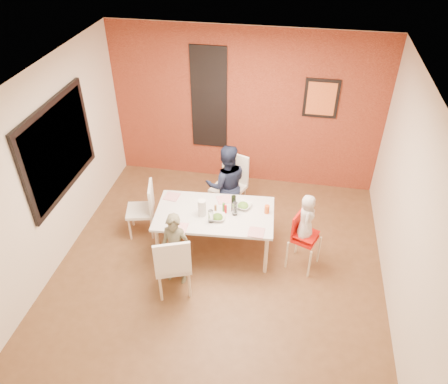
% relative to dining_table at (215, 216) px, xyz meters
% --- Properties ---
extents(ground, '(4.50, 4.50, 0.00)m').
position_rel_dining_table_xyz_m(ground, '(0.13, -0.29, -0.62)').
color(ground, brown).
rests_on(ground, ground).
extents(ceiling, '(4.50, 4.50, 0.02)m').
position_rel_dining_table_xyz_m(ceiling, '(0.13, -0.29, 2.08)').
color(ceiling, silver).
rests_on(ceiling, wall_back).
extents(wall_back, '(4.50, 0.02, 2.70)m').
position_rel_dining_table_xyz_m(wall_back, '(0.13, 1.96, 0.73)').
color(wall_back, beige).
rests_on(wall_back, ground).
extents(wall_front, '(4.50, 0.02, 2.70)m').
position_rel_dining_table_xyz_m(wall_front, '(0.13, -2.54, 0.73)').
color(wall_front, beige).
rests_on(wall_front, ground).
extents(wall_left, '(0.02, 4.50, 2.70)m').
position_rel_dining_table_xyz_m(wall_left, '(-2.12, -0.29, 0.73)').
color(wall_left, beige).
rests_on(wall_left, ground).
extents(wall_right, '(0.02, 4.50, 2.70)m').
position_rel_dining_table_xyz_m(wall_right, '(2.38, -0.29, 0.73)').
color(wall_right, beige).
rests_on(wall_right, ground).
extents(brick_accent_wall, '(4.50, 0.02, 2.70)m').
position_rel_dining_table_xyz_m(brick_accent_wall, '(0.13, 1.94, 0.73)').
color(brick_accent_wall, maroon).
rests_on(brick_accent_wall, ground).
extents(picture_window_frame, '(0.05, 1.70, 1.30)m').
position_rel_dining_table_xyz_m(picture_window_frame, '(-2.09, -0.09, 0.93)').
color(picture_window_frame, black).
rests_on(picture_window_frame, wall_left).
extents(picture_window_pane, '(0.02, 1.55, 1.15)m').
position_rel_dining_table_xyz_m(picture_window_pane, '(-2.07, -0.09, 0.93)').
color(picture_window_pane, black).
rests_on(picture_window_pane, wall_left).
extents(glassblock_strip, '(0.55, 0.03, 1.70)m').
position_rel_dining_table_xyz_m(glassblock_strip, '(-0.47, 1.93, 0.88)').
color(glassblock_strip, silver).
rests_on(glassblock_strip, wall_back).
extents(glassblock_surround, '(0.60, 0.03, 1.76)m').
position_rel_dining_table_xyz_m(glassblock_surround, '(-0.47, 1.92, 0.88)').
color(glassblock_surround, black).
rests_on(glassblock_surround, wall_back).
extents(art_print_frame, '(0.54, 0.03, 0.64)m').
position_rel_dining_table_xyz_m(art_print_frame, '(1.33, 1.92, 1.03)').
color(art_print_frame, black).
rests_on(art_print_frame, wall_back).
extents(art_print_canvas, '(0.44, 0.01, 0.54)m').
position_rel_dining_table_xyz_m(art_print_canvas, '(1.33, 1.91, 1.03)').
color(art_print_canvas, orange).
rests_on(art_print_canvas, wall_back).
extents(dining_table, '(1.70, 1.03, 0.68)m').
position_rel_dining_table_xyz_m(dining_table, '(0.00, 0.00, 0.00)').
color(dining_table, silver).
rests_on(dining_table, ground).
extents(chair_near, '(0.58, 0.58, 0.97)m').
position_rel_dining_table_xyz_m(chair_near, '(-0.35, -0.91, -0.08)').
color(chair_near, white).
rests_on(chair_near, ground).
extents(chair_far, '(0.60, 0.60, 1.01)m').
position_rel_dining_table_xyz_m(chair_far, '(0.07, 0.97, -0.06)').
color(chair_far, white).
rests_on(chair_far, ground).
extents(chair_left, '(0.49, 0.49, 0.87)m').
position_rel_dining_table_xyz_m(chair_left, '(-1.10, 0.20, -0.14)').
color(chair_left, white).
rests_on(chair_left, ground).
extents(high_chair, '(0.47, 0.47, 0.86)m').
position_rel_dining_table_xyz_m(high_chair, '(1.23, -0.07, -0.10)').
color(high_chair, red).
rests_on(high_chair, ground).
extents(child_near, '(0.42, 0.30, 1.09)m').
position_rel_dining_table_xyz_m(child_near, '(-0.39, -0.67, -0.08)').
color(child_near, brown).
rests_on(child_near, ground).
extents(child_far, '(0.77, 0.67, 1.33)m').
position_rel_dining_table_xyz_m(child_far, '(0.04, 0.73, 0.04)').
color(child_far, black).
rests_on(child_far, ground).
extents(toddler, '(0.22, 0.34, 0.69)m').
position_rel_dining_table_xyz_m(toddler, '(1.25, -0.09, 0.23)').
color(toddler, beige).
rests_on(toddler, high_chair).
extents(plate_near_left, '(0.23, 0.23, 0.01)m').
position_rel_dining_table_xyz_m(plate_near_left, '(-0.41, -0.41, 0.07)').
color(plate_near_left, white).
rests_on(plate_near_left, dining_table).
extents(plate_far_mid, '(0.26, 0.26, 0.01)m').
position_rel_dining_table_xyz_m(plate_far_mid, '(0.08, 0.32, 0.07)').
color(plate_far_mid, white).
rests_on(plate_far_mid, dining_table).
extents(plate_near_right, '(0.22, 0.22, 0.01)m').
position_rel_dining_table_xyz_m(plate_near_right, '(0.62, -0.31, 0.07)').
color(plate_near_right, silver).
rests_on(plate_near_right, dining_table).
extents(plate_far_left, '(0.23, 0.23, 0.01)m').
position_rel_dining_table_xyz_m(plate_far_left, '(-0.69, 0.25, 0.07)').
color(plate_far_left, white).
rests_on(plate_far_left, dining_table).
extents(salad_bowl_a, '(0.23, 0.23, 0.05)m').
position_rel_dining_table_xyz_m(salad_bowl_a, '(0.06, -0.12, 0.09)').
color(salad_bowl_a, white).
rests_on(salad_bowl_a, dining_table).
extents(salad_bowl_b, '(0.29, 0.29, 0.06)m').
position_rel_dining_table_xyz_m(salad_bowl_b, '(0.37, 0.20, 0.09)').
color(salad_bowl_b, white).
rests_on(salad_bowl_b, dining_table).
extents(wine_bottle, '(0.07, 0.07, 0.25)m').
position_rel_dining_table_xyz_m(wine_bottle, '(0.25, 0.10, 0.19)').
color(wine_bottle, black).
rests_on(wine_bottle, dining_table).
extents(wine_glass_a, '(0.07, 0.07, 0.20)m').
position_rel_dining_table_xyz_m(wine_glass_a, '(-0.01, -0.20, 0.16)').
color(wine_glass_a, white).
rests_on(wine_glass_a, dining_table).
extents(wine_glass_b, '(0.07, 0.07, 0.21)m').
position_rel_dining_table_xyz_m(wine_glass_b, '(0.28, 0.01, 0.16)').
color(wine_glass_b, white).
rests_on(wine_glass_b, dining_table).
extents(paper_towel_roll, '(0.11, 0.11, 0.25)m').
position_rel_dining_table_xyz_m(paper_towel_roll, '(-0.16, -0.08, 0.19)').
color(paper_towel_roll, silver).
rests_on(paper_towel_roll, dining_table).
extents(condiment_red, '(0.03, 0.03, 0.13)m').
position_rel_dining_table_xyz_m(condiment_red, '(0.15, 0.03, 0.13)').
color(condiment_red, red).
rests_on(condiment_red, dining_table).
extents(condiment_green, '(0.04, 0.04, 0.15)m').
position_rel_dining_table_xyz_m(condiment_green, '(0.12, 0.05, 0.13)').
color(condiment_green, '#3C7727').
rests_on(condiment_green, dining_table).
extents(condiment_brown, '(0.03, 0.03, 0.13)m').
position_rel_dining_table_xyz_m(condiment_brown, '(0.02, -0.00, 0.13)').
color(condiment_brown, brown).
rests_on(condiment_brown, dining_table).
extents(sippy_cup, '(0.07, 0.07, 0.12)m').
position_rel_dining_table_xyz_m(sippy_cup, '(0.71, 0.13, 0.12)').
color(sippy_cup, '#D75817').
rests_on(sippy_cup, dining_table).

